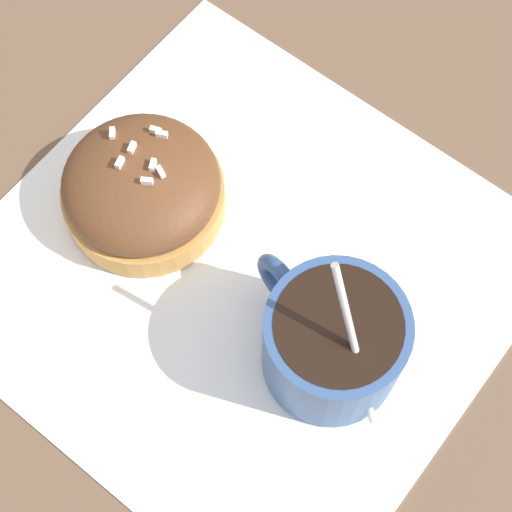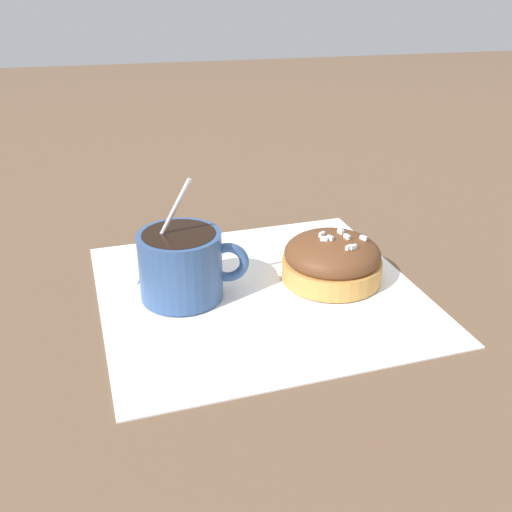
# 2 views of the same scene
# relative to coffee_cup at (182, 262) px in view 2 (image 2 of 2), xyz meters

# --- Properties ---
(ground_plane) EXTENTS (3.00, 3.00, 0.00)m
(ground_plane) POSITION_rel_coffee_cup_xyz_m (0.07, -0.01, -0.04)
(ground_plane) COLOR brown
(paper_napkin) EXTENTS (0.32, 0.31, 0.00)m
(paper_napkin) POSITION_rel_coffee_cup_xyz_m (0.07, -0.01, -0.04)
(paper_napkin) COLOR white
(paper_napkin) RESTS_ON ground_plane
(coffee_cup) EXTENTS (0.11, 0.08, 0.12)m
(coffee_cup) POSITION_rel_coffee_cup_xyz_m (0.00, 0.00, 0.00)
(coffee_cup) COLOR #335184
(coffee_cup) RESTS_ON paper_napkin
(frosted_pastry) EXTENTS (0.10, 0.10, 0.05)m
(frosted_pastry) POSITION_rel_coffee_cup_xyz_m (0.15, 0.00, -0.01)
(frosted_pastry) COLOR #D19347
(frosted_pastry) RESTS_ON paper_napkin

